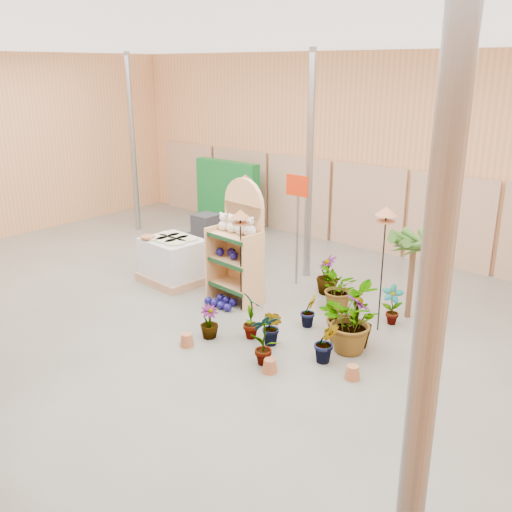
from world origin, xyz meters
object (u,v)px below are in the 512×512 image
Objects in this scene: bird_table_front at (240,217)px; potted_plant_2 at (342,315)px; display_shelf at (241,246)px; pallet_stack at (173,260)px.

bird_table_front reaches higher than potted_plant_2.
pallet_stack is (-1.64, -0.20, -0.59)m from display_shelf.
display_shelf is 1.24× the size of bird_table_front.
display_shelf is 2.44m from potted_plant_2.
display_shelf is 2.69× the size of potted_plant_2.
bird_table_front is 2.18× the size of potted_plant_2.
pallet_stack is 3.99m from potted_plant_2.
display_shelf is 1.76m from pallet_stack.
pallet_stack reaches higher than potted_plant_2.
pallet_stack is 0.73× the size of bird_table_front.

